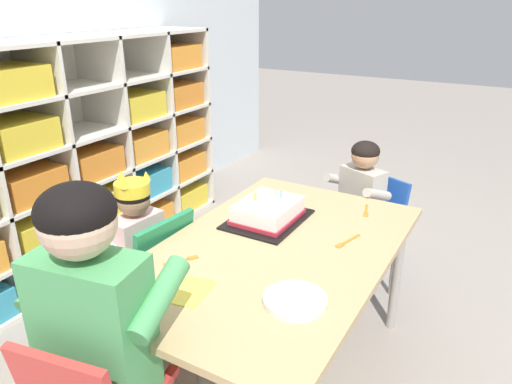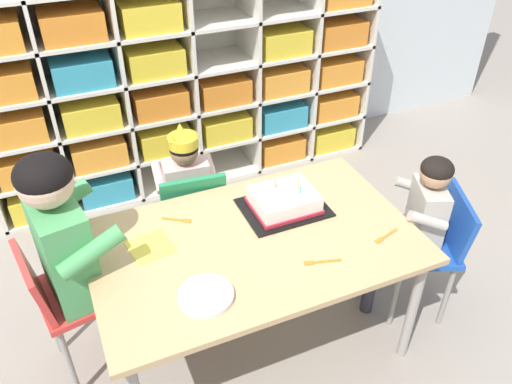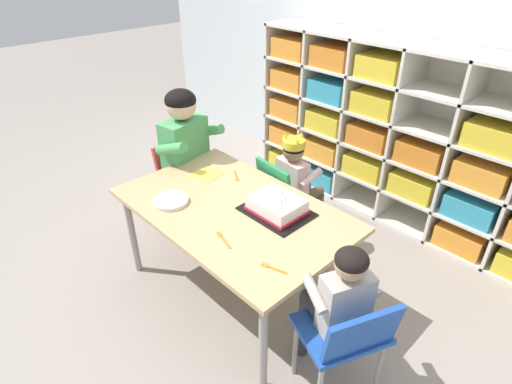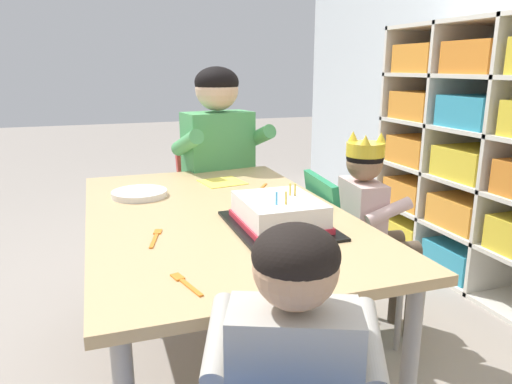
{
  "view_description": "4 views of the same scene",
  "coord_description": "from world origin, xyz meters",
  "px_view_note": "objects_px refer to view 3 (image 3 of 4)",
  "views": [
    {
      "loc": [
        -1.36,
        -0.7,
        1.45
      ],
      "look_at": [
        0.12,
        0.15,
        0.75
      ],
      "focal_mm": 33.51,
      "sensor_mm": 36.0,
      "label": 1
    },
    {
      "loc": [
        -0.6,
        -1.39,
        1.92
      ],
      "look_at": [
        0.05,
        0.1,
        0.75
      ],
      "focal_mm": 36.19,
      "sensor_mm": 36.0,
      "label": 2
    },
    {
      "loc": [
        1.4,
        -1.17,
        1.82
      ],
      "look_at": [
        0.05,
        0.12,
        0.67
      ],
      "focal_mm": 28.98,
      "sensor_mm": 36.0,
      "label": 3
    },
    {
      "loc": [
        1.4,
        -0.34,
        1.04
      ],
      "look_at": [
        0.12,
        0.09,
        0.69
      ],
      "focal_mm": 33.56,
      "sensor_mm": 36.0,
      "label": 4
    }
  ],
  "objects_px": {
    "child_with_crown": "(297,177)",
    "fork_near_child_seat": "(272,268)",
    "fork_scattered_mid_table": "(236,176)",
    "adult_helper_seated": "(192,151)",
    "paper_plate_stack": "(171,201)",
    "classroom_chair_blue": "(283,199)",
    "fork_at_table_front_edge": "(223,239)",
    "classroom_chair_adult_side": "(183,177)",
    "activity_table": "(233,215)",
    "birthday_cake_on_tray": "(277,207)",
    "classroom_chair_guest_side": "(347,335)",
    "guest_at_table_side": "(338,297)"
  },
  "relations": [
    {
      "from": "activity_table",
      "to": "fork_at_table_front_edge",
      "type": "xyz_separation_m",
      "value": [
        0.17,
        -0.21,
        0.05
      ]
    },
    {
      "from": "activity_table",
      "to": "fork_at_table_front_edge",
      "type": "bearing_deg",
      "value": -50.51
    },
    {
      "from": "activity_table",
      "to": "fork_at_table_front_edge",
      "type": "distance_m",
      "value": 0.28
    },
    {
      "from": "classroom_chair_adult_side",
      "to": "fork_near_child_seat",
      "type": "relative_size",
      "value": 5.28
    },
    {
      "from": "classroom_chair_guest_side",
      "to": "fork_at_table_front_edge",
      "type": "height_order",
      "value": "classroom_chair_guest_side"
    },
    {
      "from": "fork_at_table_front_edge",
      "to": "birthday_cake_on_tray",
      "type": "bearing_deg",
      "value": 102.35
    },
    {
      "from": "classroom_chair_blue",
      "to": "classroom_chair_guest_side",
      "type": "bearing_deg",
      "value": 152.82
    },
    {
      "from": "child_with_crown",
      "to": "birthday_cake_on_tray",
      "type": "xyz_separation_m",
      "value": [
        0.29,
        -0.49,
        0.13
      ]
    },
    {
      "from": "classroom_chair_blue",
      "to": "child_with_crown",
      "type": "xyz_separation_m",
      "value": [
        0.01,
        0.11,
        0.12
      ]
    },
    {
      "from": "fork_at_table_front_edge",
      "to": "child_with_crown",
      "type": "bearing_deg",
      "value": 123.15
    },
    {
      "from": "fork_at_table_front_edge",
      "to": "fork_scattered_mid_table",
      "type": "relative_size",
      "value": 1.24
    },
    {
      "from": "guest_at_table_side",
      "to": "fork_scattered_mid_table",
      "type": "relative_size",
      "value": 7.29
    },
    {
      "from": "activity_table",
      "to": "adult_helper_seated",
      "type": "relative_size",
      "value": 1.2
    },
    {
      "from": "fork_scattered_mid_table",
      "to": "fork_at_table_front_edge",
      "type": "bearing_deg",
      "value": 165.68
    },
    {
      "from": "classroom_chair_adult_side",
      "to": "fork_scattered_mid_table",
      "type": "distance_m",
      "value": 0.52
    },
    {
      "from": "adult_helper_seated",
      "to": "fork_scattered_mid_table",
      "type": "xyz_separation_m",
      "value": [
        0.38,
        0.04,
        -0.04
      ]
    },
    {
      "from": "classroom_chair_guest_side",
      "to": "paper_plate_stack",
      "type": "relative_size",
      "value": 3.2
    },
    {
      "from": "adult_helper_seated",
      "to": "fork_scattered_mid_table",
      "type": "relative_size",
      "value": 9.32
    },
    {
      "from": "fork_near_child_seat",
      "to": "classroom_chair_blue",
      "type": "bearing_deg",
      "value": 113.4
    },
    {
      "from": "classroom_chair_adult_side",
      "to": "guest_at_table_side",
      "type": "xyz_separation_m",
      "value": [
        1.46,
        -0.23,
        0.1
      ]
    },
    {
      "from": "classroom_chair_adult_side",
      "to": "birthday_cake_on_tray",
      "type": "relative_size",
      "value": 1.9
    },
    {
      "from": "child_with_crown",
      "to": "classroom_chair_adult_side",
      "type": "relative_size",
      "value": 1.23
    },
    {
      "from": "fork_at_table_front_edge",
      "to": "classroom_chair_adult_side",
      "type": "bearing_deg",
      "value": 172.34
    },
    {
      "from": "classroom_chair_blue",
      "to": "child_with_crown",
      "type": "relative_size",
      "value": 0.81
    },
    {
      "from": "child_with_crown",
      "to": "fork_near_child_seat",
      "type": "relative_size",
      "value": 6.49
    },
    {
      "from": "activity_table",
      "to": "classroom_chair_adult_side",
      "type": "height_order",
      "value": "classroom_chair_adult_side"
    },
    {
      "from": "fork_near_child_seat",
      "to": "guest_at_table_side",
      "type": "bearing_deg",
      "value": 11.37
    },
    {
      "from": "child_with_crown",
      "to": "birthday_cake_on_tray",
      "type": "bearing_deg",
      "value": 126.02
    },
    {
      "from": "guest_at_table_side",
      "to": "fork_scattered_mid_table",
      "type": "bearing_deg",
      "value": -83.66
    },
    {
      "from": "classroom_chair_guest_side",
      "to": "guest_at_table_side",
      "type": "bearing_deg",
      "value": -90.0
    },
    {
      "from": "fork_near_child_seat",
      "to": "child_with_crown",
      "type": "bearing_deg",
      "value": 108.9
    },
    {
      "from": "activity_table",
      "to": "adult_helper_seated",
      "type": "xyz_separation_m",
      "value": [
        -0.62,
        0.19,
        0.1
      ]
    },
    {
      "from": "classroom_chair_blue",
      "to": "fork_at_table_front_edge",
      "type": "distance_m",
      "value": 0.81
    },
    {
      "from": "activity_table",
      "to": "child_with_crown",
      "type": "bearing_deg",
      "value": 98.32
    },
    {
      "from": "classroom_chair_adult_side",
      "to": "classroom_chair_guest_side",
      "type": "distance_m",
      "value": 1.57
    },
    {
      "from": "adult_helper_seated",
      "to": "fork_near_child_seat",
      "type": "distance_m",
      "value": 1.16
    },
    {
      "from": "guest_at_table_side",
      "to": "classroom_chair_blue",
      "type": "bearing_deg",
      "value": -101.38
    },
    {
      "from": "guest_at_table_side",
      "to": "fork_scattered_mid_table",
      "type": "xyz_separation_m",
      "value": [
        -0.97,
        0.29,
        0.08
      ]
    },
    {
      "from": "classroom_chair_blue",
      "to": "adult_helper_seated",
      "type": "bearing_deg",
      "value": 38.02
    },
    {
      "from": "birthday_cake_on_tray",
      "to": "fork_near_child_seat",
      "type": "height_order",
      "value": "birthday_cake_on_tray"
    },
    {
      "from": "adult_helper_seated",
      "to": "fork_scattered_mid_table",
      "type": "bearing_deg",
      "value": -94.01
    },
    {
      "from": "birthday_cake_on_tray",
      "to": "fork_near_child_seat",
      "type": "relative_size",
      "value": 2.78
    },
    {
      "from": "child_with_crown",
      "to": "paper_plate_stack",
      "type": "height_order",
      "value": "child_with_crown"
    },
    {
      "from": "activity_table",
      "to": "classroom_chair_guest_side",
      "type": "relative_size",
      "value": 2.04
    },
    {
      "from": "paper_plate_stack",
      "to": "classroom_chair_adult_side",
      "type": "bearing_deg",
      "value": 139.83
    },
    {
      "from": "activity_table",
      "to": "fork_near_child_seat",
      "type": "distance_m",
      "value": 0.52
    },
    {
      "from": "paper_plate_stack",
      "to": "child_with_crown",
      "type": "bearing_deg",
      "value": 78.03
    },
    {
      "from": "classroom_chair_blue",
      "to": "classroom_chair_guest_side",
      "type": "distance_m",
      "value": 1.11
    },
    {
      "from": "classroom_chair_blue",
      "to": "classroom_chair_guest_side",
      "type": "height_order",
      "value": "classroom_chair_blue"
    },
    {
      "from": "child_with_crown",
      "to": "fork_scattered_mid_table",
      "type": "xyz_separation_m",
      "value": [
        -0.14,
        -0.39,
        0.1
      ]
    }
  ]
}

